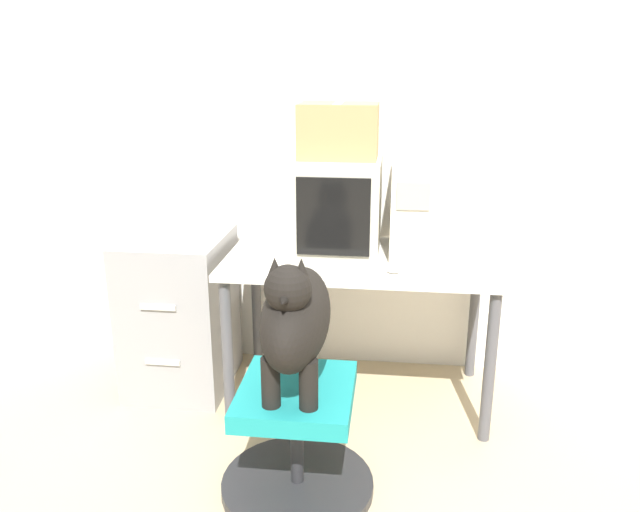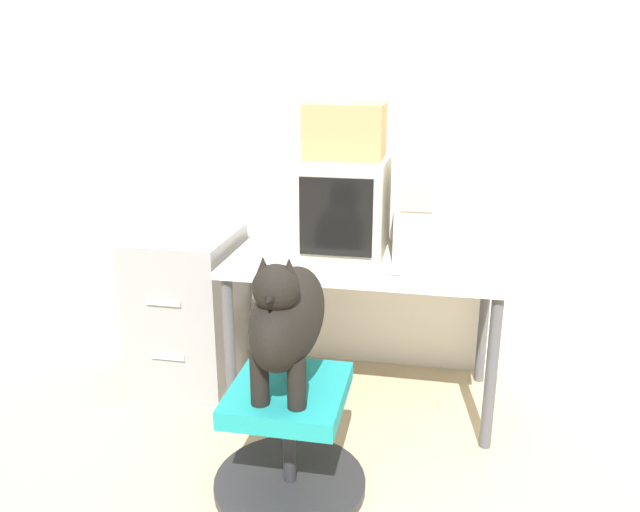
# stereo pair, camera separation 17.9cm
# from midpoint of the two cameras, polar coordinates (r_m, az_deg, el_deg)

# --- Properties ---
(ground_plane) EXTENTS (12.00, 12.00, 0.00)m
(ground_plane) POSITION_cam_midpoint_polar(r_m,az_deg,el_deg) (2.86, 1.20, -16.18)
(ground_plane) COLOR tan
(wall_back) EXTENTS (8.00, 0.05, 2.60)m
(wall_back) POSITION_cam_midpoint_polar(r_m,az_deg,el_deg) (3.14, 2.79, 12.28)
(wall_back) COLOR white
(wall_back) RESTS_ON ground_plane
(desk) EXTENTS (1.24, 0.69, 0.72)m
(desk) POSITION_cam_midpoint_polar(r_m,az_deg,el_deg) (2.88, 1.98, -1.82)
(desk) COLOR silver
(desk) RESTS_ON ground_plane
(crt_monitor) EXTENTS (0.39, 0.46, 0.44)m
(crt_monitor) POSITION_cam_midpoint_polar(r_m,az_deg,el_deg) (2.89, -0.12, 4.65)
(crt_monitor) COLOR beige
(crt_monitor) RESTS_ON desk
(pc_tower) EXTENTS (0.19, 0.43, 0.43)m
(pc_tower) POSITION_cam_midpoint_polar(r_m,az_deg,el_deg) (2.90, 6.60, 4.48)
(pc_tower) COLOR beige
(pc_tower) RESTS_ON desk
(keyboard) EXTENTS (0.42, 0.17, 0.03)m
(keyboard) POSITION_cam_midpoint_polar(r_m,az_deg,el_deg) (2.64, -1.43, -1.27)
(keyboard) COLOR beige
(keyboard) RESTS_ON desk
(computer_mouse) EXTENTS (0.06, 0.04, 0.03)m
(computer_mouse) POSITION_cam_midpoint_polar(r_m,az_deg,el_deg) (2.64, 4.80, -1.30)
(computer_mouse) COLOR beige
(computer_mouse) RESTS_ON desk
(office_chair) EXTENTS (0.59, 0.59, 0.45)m
(office_chair) POSITION_cam_midpoint_polar(r_m,az_deg,el_deg) (2.46, -4.30, -16.61)
(office_chair) COLOR #262628
(office_chair) RESTS_ON ground_plane
(dog) EXTENTS (0.24, 0.59, 0.54)m
(dog) POSITION_cam_midpoint_polar(r_m,az_deg,el_deg) (2.21, -4.59, -5.60)
(dog) COLOR black
(dog) RESTS_ON office_chair
(filing_cabinet) EXTENTS (0.47, 0.55, 0.78)m
(filing_cabinet) POSITION_cam_midpoint_polar(r_m,az_deg,el_deg) (3.20, -14.23, -5.00)
(filing_cabinet) COLOR gray
(filing_cabinet) RESTS_ON ground_plane
(cardboard_box) EXTENTS (0.35, 0.27, 0.24)m
(cardboard_box) POSITION_cam_midpoint_polar(r_m,az_deg,el_deg) (2.83, -0.11, 11.38)
(cardboard_box) COLOR #A87F51
(cardboard_box) RESTS_ON crt_monitor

